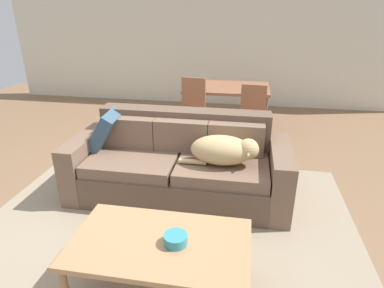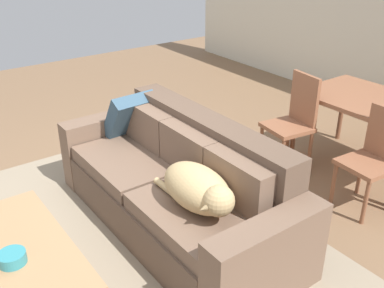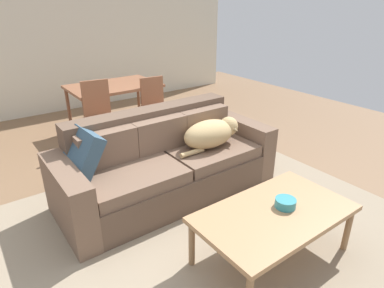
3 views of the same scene
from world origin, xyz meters
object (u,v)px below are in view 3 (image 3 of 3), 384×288
Objects in this scene: dog_on_left_cushion at (212,133)px; dining_table at (114,89)px; dining_chair_near_left at (99,114)px; coffee_table at (274,216)px; couch at (166,164)px; dining_chair_near_right at (156,105)px; throw_pillow_by_left_arm at (82,154)px; bowl_on_coffee_table at (285,203)px.

dog_on_left_cushion reaches higher than dining_table.
dining_chair_near_left is (-0.61, 1.62, -0.10)m from dog_on_left_cushion.
dining_table reaches higher than coffee_table.
couch reaches higher than dog_on_left_cushion.
dining_table is at bearing 131.50° from dining_chair_near_right.
throw_pillow_by_left_arm is 1.79m from bowl_on_coffee_table.
dog_on_left_cushion is 1.73m from dining_chair_near_left.
dining_table reaches higher than bowl_on_coffee_table.
coffee_table is at bearing -106.29° from dog_on_left_cushion.
coffee_table is at bearing -93.37° from dining_table.
dining_table is 0.75m from dining_chair_near_left.
dog_on_left_cushion is 0.59× the size of dining_table.
dining_chair_near_left reaches higher than dog_on_left_cushion.
dog_on_left_cushion is 1.81× the size of throw_pillow_by_left_arm.
dining_table is at bearing 80.12° from couch.
couch is at bearing 96.05° from coffee_table.
dining_chair_near_right is (0.75, 1.47, 0.15)m from couch.
dining_chair_near_left reaches higher than throw_pillow_by_left_arm.
dog_on_left_cushion is at bearing -94.31° from dining_chair_near_right.
coffee_table is 1.28× the size of dining_chair_near_left.
couch reaches higher than coffee_table.
coffee_table is 2.89m from dining_chair_near_right.
bowl_on_coffee_table is at bearing -95.05° from dining_chair_near_right.
dog_on_left_cushion is 0.87× the size of dining_chair_near_right.
dining_chair_near_right reaches higher than dog_on_left_cushion.
dining_chair_near_left reaches higher than dining_table.
throw_pillow_by_left_arm is at bearing 127.78° from bowl_on_coffee_table.
dining_chair_near_right is at bearing 77.90° from coffee_table.
dining_table is 1.47× the size of dining_chair_near_right.
dining_table is 0.71m from dining_chair_near_right.
couch is 0.90m from throw_pillow_by_left_arm.
dog_on_left_cushion is at bearing 79.07° from bowl_on_coffee_table.
couch is 2.07m from dining_table.
dining_chair_near_left is 1.08× the size of dining_chair_near_right.
dining_chair_near_right reaches higher than coffee_table.
bowl_on_coffee_table is at bearing -74.03° from dining_chair_near_left.
coffee_table is 3.38m from dining_table.
dog_on_left_cushion is 4.73× the size of bowl_on_coffee_table.
dog_on_left_cushion is 0.80× the size of dining_chair_near_left.
throw_pillow_by_left_arm reaches higher than couch.
coffee_table is 1.39× the size of dining_chair_near_right.
dining_chair_near_right is (0.49, 2.82, 0.01)m from bowl_on_coffee_table.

